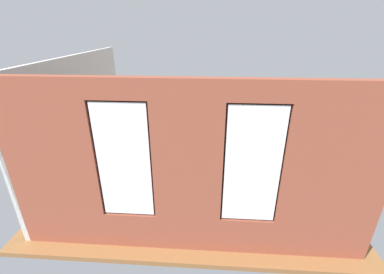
{
  "coord_description": "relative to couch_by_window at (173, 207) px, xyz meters",
  "views": [
    {
      "loc": [
        -0.32,
        6.31,
        3.69
      ],
      "look_at": [
        0.1,
        0.4,
        1.12
      ],
      "focal_mm": 24.0,
      "sensor_mm": 36.0,
      "label": 1
    }
  ],
  "objects": [
    {
      "name": "ground_plane",
      "position": [
        -0.37,
        -2.18,
        -0.38
      ],
      "size": [
        6.71,
        6.41,
        0.1
      ],
      "primitive_type": "cube",
      "color": "brown"
    },
    {
      "name": "brick_wall_with_windows",
      "position": [
        -0.37,
        0.65,
        1.16
      ],
      "size": [
        6.11,
        0.3,
        3.05
      ],
      "color": "brown",
      "rests_on": "ground_plane"
    },
    {
      "name": "white_wall_right",
      "position": [
        2.64,
        -1.98,
        1.2
      ],
      "size": [
        0.1,
        5.41,
        3.05
      ],
      "primitive_type": "cube",
      "color": "silver",
      "rests_on": "ground_plane"
    },
    {
      "name": "couch_by_window",
      "position": [
        0.0,
        0.0,
        0.0
      ],
      "size": [
        2.05,
        0.87,
        0.8
      ],
      "color": "black",
      "rests_on": "ground_plane"
    },
    {
      "name": "couch_left",
      "position": [
        -2.72,
        -1.82,
        0.0
      ],
      "size": [
        0.98,
        2.02,
        0.8
      ],
      "rotation": [
        0.0,
        0.0,
        1.63
      ],
      "color": "black",
      "rests_on": "ground_plane"
    },
    {
      "name": "coffee_table",
      "position": [
        -0.04,
        -2.25,
        0.06
      ],
      "size": [
        1.25,
        0.72,
        0.45
      ],
      "color": "tan",
      "rests_on": "ground_plane"
    },
    {
      "name": "cup_ceramic",
      "position": [
        -0.14,
        -2.15,
        0.17
      ],
      "size": [
        0.08,
        0.08,
        0.1
      ],
      "primitive_type": "cylinder",
      "color": "silver",
      "rests_on": "coffee_table"
    },
    {
      "name": "candle_jar",
      "position": [
        -0.39,
        -2.38,
        0.18
      ],
      "size": [
        0.08,
        0.08,
        0.1
      ],
      "primitive_type": "cylinder",
      "color": "#B7333D",
      "rests_on": "coffee_table"
    },
    {
      "name": "table_plant_small",
      "position": [
        0.33,
        -2.15,
        0.26
      ],
      "size": [
        0.16,
        0.16,
        0.25
      ],
      "color": "gray",
      "rests_on": "coffee_table"
    },
    {
      "name": "remote_black",
      "position": [
        -0.04,
        -2.25,
        0.14
      ],
      "size": [
        0.12,
        0.17,
        0.02
      ],
      "primitive_type": "cube",
      "rotation": [
        0.0,
        0.0,
        5.83
      ],
      "color": "black",
      "rests_on": "coffee_table"
    },
    {
      "name": "remote_gray",
      "position": [
        0.11,
        -2.34,
        0.14
      ],
      "size": [
        0.12,
        0.17,
        0.02
      ],
      "primitive_type": "cube",
      "rotation": [
        0.0,
        0.0,
        2.65
      ],
      "color": "#59595B",
      "rests_on": "coffee_table"
    },
    {
      "name": "media_console",
      "position": [
        2.34,
        -2.57,
        -0.05
      ],
      "size": [
        1.04,
        0.42,
        0.55
      ],
      "primitive_type": "cube",
      "color": "black",
      "rests_on": "ground_plane"
    },
    {
      "name": "tv_flatscreen",
      "position": [
        2.34,
        -2.57,
        0.58
      ],
      "size": [
        1.06,
        0.2,
        0.71
      ],
      "color": "black",
      "rests_on": "media_console"
    },
    {
      "name": "potted_plant_foreground_right",
      "position": [
        2.03,
        -4.34,
        0.26
      ],
      "size": [
        0.88,
        0.85,
        1.04
      ],
      "color": "#47423D",
      "rests_on": "ground_plane"
    },
    {
      "name": "potted_plant_by_left_couch",
      "position": [
        -2.32,
        -3.25,
        0.05
      ],
      "size": [
        0.32,
        0.32,
        0.54
      ],
      "color": "gray",
      "rests_on": "ground_plane"
    },
    {
      "name": "potted_plant_near_tv",
      "position": [
        1.79,
        -1.6,
        0.17
      ],
      "size": [
        0.75,
        0.71,
        1.19
      ],
      "color": "gray",
      "rests_on": "ground_plane"
    },
    {
      "name": "potted_plant_corner_near_left",
      "position": [
        -2.87,
        -4.38,
        0.3
      ],
      "size": [
        0.63,
        0.63,
        0.94
      ],
      "color": "#47423D",
      "rests_on": "ground_plane"
    },
    {
      "name": "potted_plant_mid_room_small",
      "position": [
        -1.33,
        -2.77,
        -0.02
      ],
      "size": [
        0.21,
        0.21,
        0.48
      ],
      "color": "#47423D",
      "rests_on": "ground_plane"
    },
    {
      "name": "potted_plant_between_couches",
      "position": [
        -1.48,
        -0.05,
        0.18
      ],
      "size": [
        0.55,
        0.55,
        0.73
      ],
      "color": "brown",
      "rests_on": "ground_plane"
    }
  ]
}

